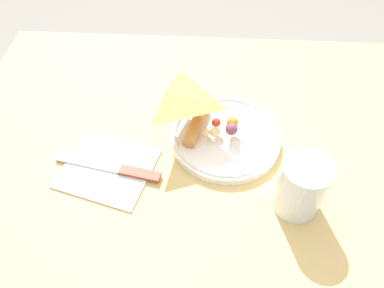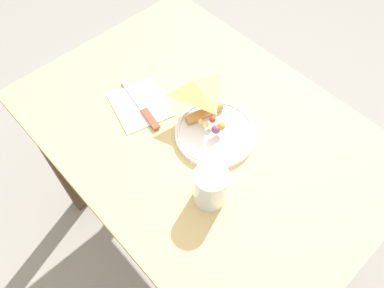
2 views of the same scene
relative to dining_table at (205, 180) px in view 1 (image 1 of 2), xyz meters
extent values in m
plane|color=gray|center=(0.00, 0.00, -0.60)|extent=(6.00, 6.00, 0.00)
cube|color=#DBB770|center=(0.00, 0.00, 0.11)|extent=(0.98, 0.69, 0.03)
cube|color=#4C3823|center=(-0.44, -0.30, -0.25)|extent=(0.06, 0.06, 0.70)
cube|color=#4C3823|center=(0.44, -0.30, -0.25)|extent=(0.06, 0.06, 0.70)
cylinder|color=white|center=(-0.04, -0.01, 0.13)|extent=(0.21, 0.21, 0.02)
torus|color=white|center=(-0.04, -0.01, 0.14)|extent=(0.20, 0.20, 0.01)
pyramid|color=tan|center=(-0.04, -0.01, 0.15)|extent=(0.14, 0.13, 0.02)
cylinder|color=#C68942|center=(0.02, -0.02, 0.15)|extent=(0.05, 0.11, 0.02)
sphere|color=#7A4256|center=(-0.05, 0.00, 0.17)|extent=(0.02, 0.02, 0.02)
sphere|color=orange|center=(-0.05, -0.02, 0.17)|extent=(0.02, 0.02, 0.02)
sphere|color=#7A4256|center=(-0.04, 0.00, 0.17)|extent=(0.02, 0.02, 0.02)
sphere|color=red|center=(-0.02, -0.02, 0.16)|extent=(0.02, 0.02, 0.02)
sphere|color=#EFDB93|center=(0.00, 0.01, 0.16)|extent=(0.01, 0.01, 0.01)
sphere|color=#EFDB93|center=(-0.02, 0.01, 0.17)|extent=(0.02, 0.02, 0.02)
cylinder|color=white|center=(-0.15, 0.13, 0.18)|extent=(0.08, 0.08, 0.10)
cylinder|color=#B27F42|center=(-0.15, 0.13, 0.16)|extent=(0.07, 0.07, 0.08)
torus|color=white|center=(-0.15, 0.13, 0.23)|extent=(0.08, 0.08, 0.00)
cube|color=silver|center=(0.18, 0.07, 0.13)|extent=(0.19, 0.18, 0.00)
cube|color=#99422D|center=(0.12, 0.08, 0.13)|extent=(0.08, 0.03, 0.01)
cube|color=silver|center=(0.21, 0.06, 0.13)|extent=(0.12, 0.04, 0.00)
ellipsoid|color=silver|center=(0.27, 0.05, 0.13)|extent=(0.02, 0.02, 0.00)
camera|label=1|loc=(0.00, 0.46, 0.67)|focal=35.00mm
camera|label=2|loc=(-0.41, 0.42, 0.93)|focal=35.00mm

